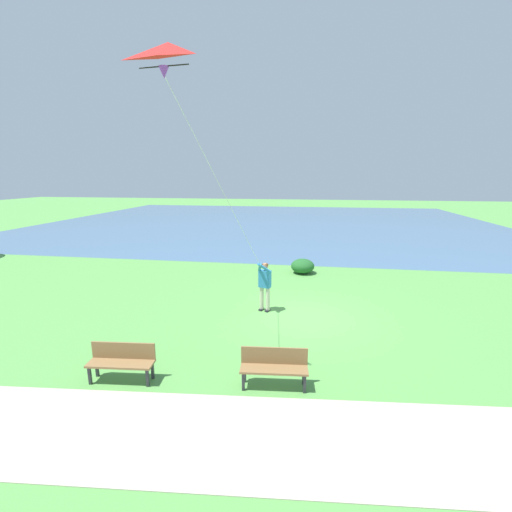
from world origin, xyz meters
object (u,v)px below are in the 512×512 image
(flying_kite, at_px, (169,65))
(park_bench_near_walkway, at_px, (274,365))
(lakeside_shrub, at_px, (303,266))
(person_kite_flyer, at_px, (265,282))
(park_bench_far_walkway, at_px, (122,359))

(flying_kite, bearing_deg, park_bench_near_walkway, -96.50)
(lakeside_shrub, bearing_deg, person_kite_flyer, 166.87)
(person_kite_flyer, height_order, park_bench_near_walkway, person_kite_flyer)
(park_bench_far_walkway, distance_m, lakeside_shrub, 10.59)
(park_bench_far_walkway, bearing_deg, lakeside_shrub, -21.50)
(person_kite_flyer, xyz_separation_m, park_bench_near_walkway, (-4.42, -0.80, -0.54))
(person_kite_flyer, relative_size, flying_kite, 0.34)
(person_kite_flyer, xyz_separation_m, park_bench_far_walkway, (-4.73, 2.69, -0.54))
(flying_kite, xyz_separation_m, lakeside_shrub, (9.30, -2.60, -6.43))
(park_bench_far_walkway, bearing_deg, flying_kite, -66.64)
(person_kite_flyer, distance_m, lakeside_shrub, 5.31)
(flying_kite, bearing_deg, person_kite_flyer, -18.54)
(person_kite_flyer, bearing_deg, lakeside_shrub, -13.13)
(flying_kite, height_order, lakeside_shrub, flying_kite)
(flying_kite, bearing_deg, park_bench_far_walkway, 113.36)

